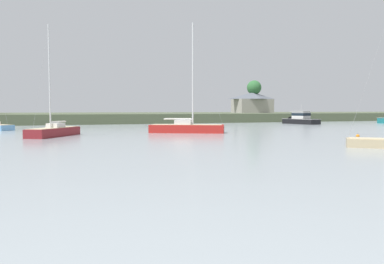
{
  "coord_description": "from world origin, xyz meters",
  "views": [
    {
      "loc": [
        -15.91,
        -8.53,
        2.75
      ],
      "look_at": [
        -3.22,
        25.32,
        0.6
      ],
      "focal_mm": 35.17,
      "sensor_mm": 36.0,
      "label": 1
    }
  ],
  "objects": [
    {
      "name": "sailboat_maroon",
      "position": [
        -15.68,
        32.64,
        0.25
      ],
      "size": [
        5.57,
        7.24,
        11.89
      ],
      "color": "maroon",
      "rests_on": "ground"
    },
    {
      "name": "cottage_hillside",
      "position": [
        35.76,
        82.16,
        4.78
      ],
      "size": [
        10.65,
        6.75,
        5.57
      ],
      "color": "#9E998E",
      "rests_on": "far_shore_bank"
    },
    {
      "name": "cruiser_black",
      "position": [
        29.11,
        52.75,
        0.6
      ],
      "size": [
        3.94,
        8.84,
        4.78
      ],
      "color": "black",
      "rests_on": "ground"
    },
    {
      "name": "sailboat_red",
      "position": [
        -0.77,
        33.63,
        0.28
      ],
      "size": [
        8.98,
        6.3,
        13.61
      ],
      "color": "#B2231E",
      "rests_on": "ground"
    },
    {
      "name": "far_shore_bank",
      "position": [
        0.0,
        87.94,
        0.95
      ],
      "size": [
        231.92,
        51.42,
        1.89
      ],
      "primitive_type": "cube",
      "color": "#4C563D",
      "rests_on": "ground"
    },
    {
      "name": "shore_tree_far_left",
      "position": [
        36.63,
        82.84,
        8.76
      ],
      "size": [
        3.96,
        3.96,
        8.92
      ],
      "color": "brown",
      "rests_on": "far_shore_bank"
    },
    {
      "name": "mooring_buoy_orange",
      "position": [
        13.4,
        21.37,
        0.06
      ],
      "size": [
        0.36,
        0.36,
        0.41
      ],
      "color": "orange",
      "rests_on": "ground"
    }
  ]
}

